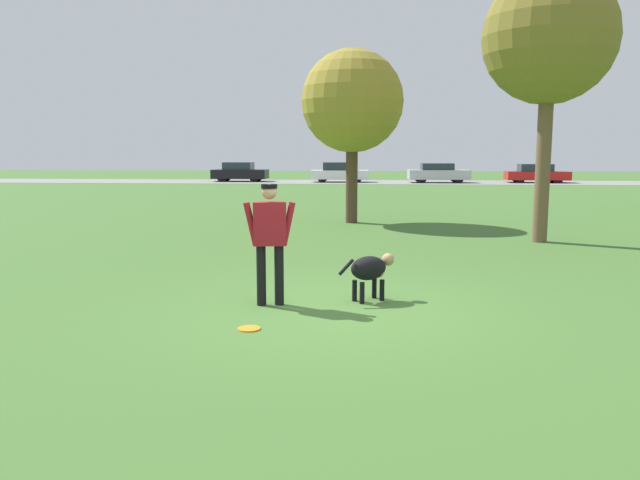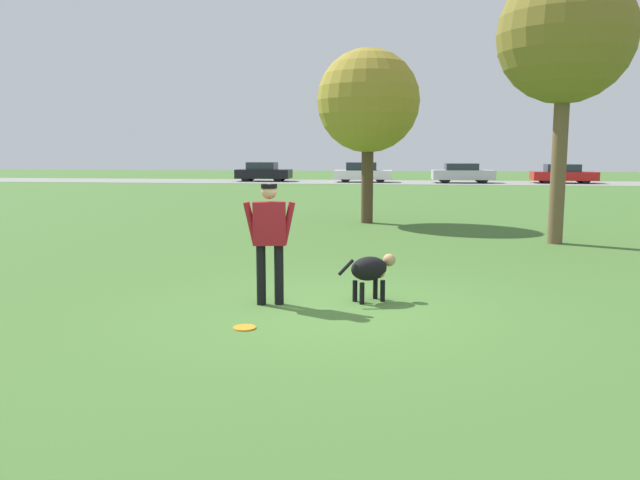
{
  "view_description": "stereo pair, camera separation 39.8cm",
  "coord_description": "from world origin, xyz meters",
  "px_view_note": "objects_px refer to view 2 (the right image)",
  "views": [
    {
      "loc": [
        0.47,
        -8.21,
        2.13
      ],
      "look_at": [
        -0.21,
        0.37,
        0.9
      ],
      "focal_mm": 35.0,
      "sensor_mm": 36.0,
      "label": 1
    },
    {
      "loc": [
        0.86,
        -8.17,
        2.13
      ],
      "look_at": [
        -0.21,
        0.37,
        0.9
      ],
      "focal_mm": 35.0,
      "sensor_mm": 36.0,
      "label": 2
    }
  ],
  "objects_px": {
    "parked_car_black": "(263,172)",
    "parked_car_white": "(363,173)",
    "tree_mid_center": "(368,102)",
    "parked_car_red": "(563,174)",
    "tree_near_right": "(566,37)",
    "dog": "(371,270)",
    "parked_car_silver": "(463,173)",
    "person": "(270,233)",
    "frisbee": "(244,328)"
  },
  "relations": [
    {
      "from": "tree_near_right",
      "to": "parked_car_red",
      "type": "bearing_deg",
      "value": 75.71
    },
    {
      "from": "person",
      "to": "parked_car_silver",
      "type": "xyz_separation_m",
      "value": [
        6.02,
        34.68,
        -0.34
      ]
    },
    {
      "from": "frisbee",
      "to": "parked_car_black",
      "type": "relative_size",
      "value": 0.07
    },
    {
      "from": "tree_mid_center",
      "to": "parked_car_black",
      "type": "xyz_separation_m",
      "value": [
        -8.64,
        25.1,
        -2.9
      ]
    },
    {
      "from": "person",
      "to": "parked_car_red",
      "type": "bearing_deg",
      "value": 60.43
    },
    {
      "from": "person",
      "to": "parked_car_black",
      "type": "bearing_deg",
      "value": 92.71
    },
    {
      "from": "parked_car_white",
      "to": "parked_car_red",
      "type": "xyz_separation_m",
      "value": [
        13.41,
        0.3,
        -0.05
      ]
    },
    {
      "from": "parked_car_black",
      "to": "parked_car_silver",
      "type": "bearing_deg",
      "value": -1.93
    },
    {
      "from": "person",
      "to": "parked_car_silver",
      "type": "height_order",
      "value": "person"
    },
    {
      "from": "tree_mid_center",
      "to": "parked_car_black",
      "type": "bearing_deg",
      "value": 109.0
    },
    {
      "from": "tree_near_right",
      "to": "parked_car_white",
      "type": "bearing_deg",
      "value": 102.18
    },
    {
      "from": "dog",
      "to": "parked_car_silver",
      "type": "bearing_deg",
      "value": 46.87
    },
    {
      "from": "dog",
      "to": "frisbee",
      "type": "xyz_separation_m",
      "value": [
        -1.46,
        -1.59,
        -0.45
      ]
    },
    {
      "from": "dog",
      "to": "parked_car_silver",
      "type": "height_order",
      "value": "parked_car_silver"
    },
    {
      "from": "frisbee",
      "to": "tree_near_right",
      "type": "relative_size",
      "value": 0.04
    },
    {
      "from": "frisbee",
      "to": "tree_mid_center",
      "type": "distance_m",
      "value": 12.04
    },
    {
      "from": "person",
      "to": "tree_near_right",
      "type": "relative_size",
      "value": 0.27
    },
    {
      "from": "parked_car_black",
      "to": "tree_near_right",
      "type": "bearing_deg",
      "value": -64.52
    },
    {
      "from": "parked_car_silver",
      "to": "frisbee",
      "type": "bearing_deg",
      "value": -101.89
    },
    {
      "from": "person",
      "to": "tree_near_right",
      "type": "height_order",
      "value": "tree_near_right"
    },
    {
      "from": "tree_mid_center",
      "to": "frisbee",
      "type": "bearing_deg",
      "value": -94.48
    },
    {
      "from": "parked_car_black",
      "to": "parked_car_red",
      "type": "distance_m",
      "value": 20.5
    },
    {
      "from": "parked_car_white",
      "to": "parked_car_red",
      "type": "height_order",
      "value": "parked_car_white"
    },
    {
      "from": "frisbee",
      "to": "tree_mid_center",
      "type": "bearing_deg",
      "value": 85.52
    },
    {
      "from": "frisbee",
      "to": "parked_car_silver",
      "type": "height_order",
      "value": "parked_car_silver"
    },
    {
      "from": "parked_car_white",
      "to": "frisbee",
      "type": "bearing_deg",
      "value": -90.28
    },
    {
      "from": "person",
      "to": "frisbee",
      "type": "xyz_separation_m",
      "value": [
        -0.07,
        -1.22,
        -1.0
      ]
    },
    {
      "from": "parked_car_red",
      "to": "dog",
      "type": "bearing_deg",
      "value": -105.85
    },
    {
      "from": "frisbee",
      "to": "tree_mid_center",
      "type": "relative_size",
      "value": 0.05
    },
    {
      "from": "dog",
      "to": "parked_car_black",
      "type": "distance_m",
      "value": 36.16
    },
    {
      "from": "parked_car_black",
      "to": "parked_car_red",
      "type": "relative_size",
      "value": 0.92
    },
    {
      "from": "frisbee",
      "to": "parked_car_white",
      "type": "height_order",
      "value": "parked_car_white"
    },
    {
      "from": "parked_car_silver",
      "to": "parked_car_black",
      "type": "bearing_deg",
      "value": 175.0
    },
    {
      "from": "tree_mid_center",
      "to": "parked_car_white",
      "type": "relative_size",
      "value": 1.28
    },
    {
      "from": "dog",
      "to": "tree_mid_center",
      "type": "height_order",
      "value": "tree_mid_center"
    },
    {
      "from": "frisbee",
      "to": "person",
      "type": "bearing_deg",
      "value": 86.84
    },
    {
      "from": "person",
      "to": "tree_mid_center",
      "type": "distance_m",
      "value": 10.59
    },
    {
      "from": "parked_car_black",
      "to": "person",
      "type": "bearing_deg",
      "value": -76.73
    },
    {
      "from": "dog",
      "to": "tree_near_right",
      "type": "relative_size",
      "value": 0.13
    },
    {
      "from": "dog",
      "to": "frisbee",
      "type": "distance_m",
      "value": 2.2
    },
    {
      "from": "tree_mid_center",
      "to": "dog",
      "type": "bearing_deg",
      "value": -86.75
    },
    {
      "from": "parked_car_black",
      "to": "parked_car_white",
      "type": "relative_size",
      "value": 0.97
    },
    {
      "from": "person",
      "to": "dog",
      "type": "distance_m",
      "value": 1.54
    },
    {
      "from": "frisbee",
      "to": "dog",
      "type": "bearing_deg",
      "value": 47.44
    },
    {
      "from": "parked_car_white",
      "to": "parked_car_silver",
      "type": "bearing_deg",
      "value": -3.32
    },
    {
      "from": "tree_mid_center",
      "to": "parked_car_red",
      "type": "bearing_deg",
      "value": 64.6
    },
    {
      "from": "person",
      "to": "parked_car_white",
      "type": "distance_m",
      "value": 34.92
    },
    {
      "from": "dog",
      "to": "parked_car_red",
      "type": "bearing_deg",
      "value": 36.6
    },
    {
      "from": "parked_car_black",
      "to": "parked_car_white",
      "type": "xyz_separation_m",
      "value": [
        7.1,
        -0.43,
        0.01
      ]
    },
    {
      "from": "parked_car_red",
      "to": "parked_car_black",
      "type": "bearing_deg",
      "value": -178.23
    }
  ]
}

